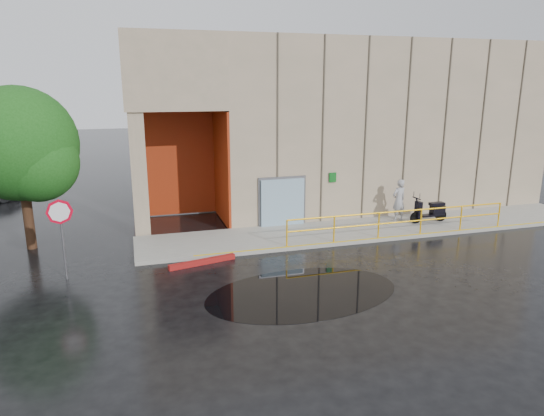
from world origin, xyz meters
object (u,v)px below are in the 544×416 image
at_px(person, 399,200).
at_px(stop_sign, 61,222).
at_px(scooter, 430,205).
at_px(tree_near, 24,149).
at_px(red_curb, 202,262).

bearing_deg(person, stop_sign, -0.45).
distance_m(person, scooter, 1.33).
bearing_deg(stop_sign, scooter, 20.34).
bearing_deg(person, tree_near, -15.04).
relative_size(scooter, red_curb, 0.75).
bearing_deg(stop_sign, tree_near, 124.51).
relative_size(person, scooter, 1.04).
bearing_deg(person, scooter, 140.08).
bearing_deg(red_curb, stop_sign, -178.51).
xyz_separation_m(stop_sign, tree_near, (-1.45, 3.54, 1.88)).
bearing_deg(scooter, red_curb, -170.07).
relative_size(stop_sign, red_curb, 1.09).
distance_m(person, stop_sign, 13.72).
height_order(red_curb, tree_near, tree_near).
xyz_separation_m(scooter, red_curb, (-10.26, -1.96, -0.85)).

